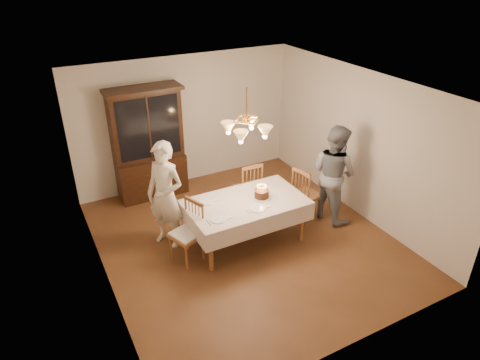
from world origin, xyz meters
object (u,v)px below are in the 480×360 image
dining_table (246,205)px  elderly_woman (165,195)px  chair_far_side (248,189)px  china_hutch (148,146)px  birthday_cake (262,194)px

dining_table → elderly_woman: elderly_woman is taller
dining_table → chair_far_side: size_ratio=1.90×
dining_table → china_hutch: china_hutch is taller
dining_table → birthday_cake: size_ratio=6.33×
elderly_woman → birthday_cake: (1.42, -0.58, -0.07)m
china_hutch → chair_far_side: (1.37, -1.42, -0.60)m
dining_table → elderly_woman: size_ratio=1.07×
dining_table → elderly_woman: bearing=153.8°
china_hutch → chair_far_side: 2.06m
china_hutch → birthday_cake: 2.55m
dining_table → china_hutch: (-0.87, 2.25, 0.36)m
chair_far_side → elderly_woman: (-1.64, -0.27, 0.45)m
birthday_cake → chair_far_side: bearing=75.3°
elderly_woman → birthday_cake: 1.53m
dining_table → china_hutch: bearing=111.0°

